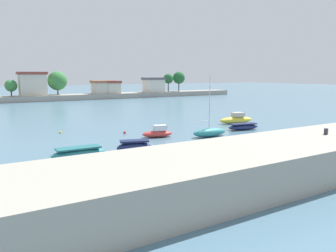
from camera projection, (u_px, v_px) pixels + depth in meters
The scene contains 14 objects.
ground_plane at pixel (241, 151), 31.16m from camera, with size 400.00×400.00×0.00m, color slate.
seawall_embankment at pixel (310, 154), 24.78m from camera, with size 72.22×7.21×2.51m, color #9E998C.
mooring_bollard at pixel (326, 131), 25.76m from camera, with size 0.31×0.31×0.48m, color #2D2D33.
moored_boat_0 at pixel (79, 153), 28.22m from camera, with size 4.68×1.64×1.00m.
moored_boat_1 at pixel (134, 147), 29.95m from camera, with size 3.45×2.16×1.25m.
moored_boat_2 at pixel (158, 133), 37.90m from camera, with size 3.77×2.20×1.39m.
moored_boat_3 at pixel (210, 132), 38.18m from camera, with size 4.45×1.62×6.98m.
moored_boat_4 at pixel (243, 127), 42.91m from camera, with size 4.56×2.20×0.84m.
moored_boat_5 at pixel (236, 119), 48.50m from camera, with size 5.62×2.55×1.62m.
mooring_buoy_1 at pixel (125, 132), 40.11m from camera, with size 0.33×0.33×0.33m, color red.
mooring_buoy_2 at pixel (38, 171), 23.88m from camera, with size 0.39×0.39×0.39m, color yellow.
mooring_buoy_3 at pixel (251, 140), 34.99m from camera, with size 0.43×0.43×0.43m, color white.
mooring_buoy_4 at pixel (60, 132), 40.42m from camera, with size 0.28×0.28×0.28m, color yellow.
distant_shoreline at pixel (59, 91), 91.79m from camera, with size 116.03×7.16×8.08m.
Camera 1 is at (-21.62, -22.50, 7.17)m, focal length 35.11 mm.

